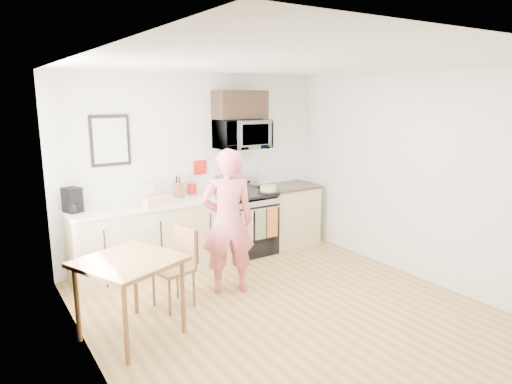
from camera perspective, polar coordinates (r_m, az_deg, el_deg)
floor at (r=5.09m, az=4.62°, el=-15.04°), size 4.60×4.60×0.00m
back_wall at (r=6.58m, az=-7.47°, el=3.05°), size 4.00×0.04×2.60m
left_wall at (r=3.80m, az=-19.80°, el=-4.12°), size 0.04×4.60×2.60m
right_wall at (r=6.06m, az=20.03°, el=1.67°), size 0.04×4.60×2.60m
ceiling at (r=4.54m, az=5.19°, el=15.62°), size 4.00×4.60×0.04m
window at (r=4.52m, az=-21.94°, el=1.46°), size 0.06×1.40×1.50m
cabinet_left at (r=6.20m, az=-12.75°, el=-5.76°), size 2.10×0.60×0.90m
countertop_left at (r=6.08m, az=-12.95°, el=-1.54°), size 2.14×0.64×0.04m
cabinet_right at (r=7.23m, az=4.05°, el=-2.95°), size 0.84×0.60×0.90m
countertop_right at (r=7.13m, az=4.10°, el=0.70°), size 0.88×0.64×0.04m
range at (r=6.78m, az=-1.26°, el=-4.06°), size 0.76×0.70×1.16m
microwave at (r=6.63m, az=-1.79°, el=7.22°), size 0.76×0.51×0.42m
upper_cabinet at (r=6.65m, az=-2.02°, el=10.85°), size 0.76×0.35×0.40m
wall_art at (r=6.09m, az=-17.77°, el=6.15°), size 0.50×0.04×0.65m
wall_trivet at (r=6.59m, az=-7.02°, el=3.08°), size 0.20×0.02×0.20m
person at (r=5.35m, az=-3.53°, el=-3.73°), size 0.73×0.60×1.72m
dining_table at (r=4.54m, az=-15.59°, el=-9.19°), size 0.96×0.96×0.79m
chair at (r=5.18m, az=-9.23°, el=-7.78°), size 0.48×0.44×0.89m
knife_block at (r=6.32m, az=-9.62°, el=0.25°), size 0.12×0.15×0.21m
utensil_crock at (r=6.50m, az=-8.01°, el=0.97°), size 0.12×0.12×0.35m
fruit_bowl at (r=6.18m, az=-12.93°, el=-0.77°), size 0.27×0.27×0.10m
milk_carton at (r=6.00m, az=-13.23°, el=-0.15°), size 0.11×0.11×0.28m
coffee_maker at (r=5.85m, az=-21.96°, el=-1.02°), size 0.23×0.27×0.30m
bread_bag at (r=5.86m, az=-12.28°, el=-1.18°), size 0.36×0.21×0.12m
cake at (r=6.65m, az=1.56°, el=0.37°), size 0.29×0.29×0.10m
kettle at (r=6.57m, az=-3.71°, el=0.63°), size 0.18×0.18×0.22m
pot at (r=6.51m, az=-2.12°, el=0.14°), size 0.20×0.33×0.10m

